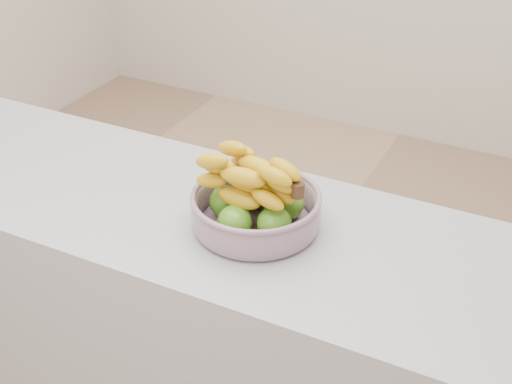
{
  "coord_description": "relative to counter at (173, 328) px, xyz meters",
  "views": [
    {
      "loc": [
        0.93,
        -1.7,
        1.9
      ],
      "look_at": [
        0.27,
        -0.4,
        1.0
      ],
      "focal_mm": 50.0,
      "sensor_mm": 36.0,
      "label": 1
    }
  ],
  "objects": [
    {
      "name": "ground",
      "position": [
        0.0,
        0.4,
        -0.45
      ],
      "size": [
        4.0,
        4.0,
        0.0
      ],
      "primitive_type": "plane",
      "color": "tan",
      "rests_on": "ground"
    },
    {
      "name": "counter",
      "position": [
        0.0,
        0.0,
        0.0
      ],
      "size": [
        2.0,
        0.6,
        0.9
      ],
      "primitive_type": "cube",
      "color": "#9D9DA5",
      "rests_on": "ground"
    },
    {
      "name": "fruit_bowl",
      "position": [
        0.27,
        -0.0,
        0.51
      ],
      "size": [
        0.32,
        0.32,
        0.19
      ],
      "rotation": [
        0.0,
        0.0,
        -0.22
      ],
      "color": "#92A1B0",
      "rests_on": "counter"
    }
  ]
}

